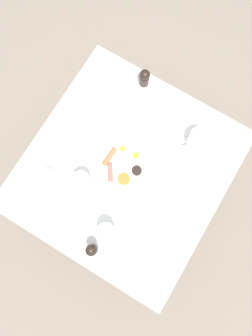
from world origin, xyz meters
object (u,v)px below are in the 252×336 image
at_px(teacup_with_saucer_left, 48,177).
at_px(napkin_folded, 173,201).
at_px(breakfast_plate, 123,164).
at_px(teapot_far, 107,98).
at_px(spoon_for_tea, 71,141).
at_px(water_glass_short, 82,182).
at_px(knife_by_plate, 149,269).
at_px(teapot_near, 201,141).
at_px(fork_by_plate, 159,119).
at_px(water_glass_tall, 106,232).
at_px(pepper_grinder, 92,250).
at_px(salt_grinder, 144,78).

distance_m(teacup_with_saucer_left, napkin_folded, 0.62).
height_order(breakfast_plate, teapot_far, teapot_far).
bearing_deg(spoon_for_tea, teapot_far, 79.80).
relative_size(teapot_far, spoon_for_tea, 1.26).
distance_m(water_glass_short, napkin_folded, 0.45).
bearing_deg(water_glass_short, knife_by_plate, -20.87).
relative_size(teapot_near, fork_by_plate, 1.07).
bearing_deg(teapot_far, spoon_for_tea, 32.99).
bearing_deg(water_glass_tall, water_glass_short, 147.79).
bearing_deg(napkin_folded, pepper_grinder, -118.47).
height_order(teapot_far, water_glass_short, teapot_far).
xyz_separation_m(water_glass_short, spoon_for_tea, (-0.17, 0.15, -0.06)).
height_order(teacup_with_saucer_left, water_glass_short, water_glass_short).
bearing_deg(teacup_with_saucer_left, salt_grinder, 77.74).
bearing_deg(teapot_far, breakfast_plate, 88.41).
relative_size(pepper_grinder, napkin_folded, 0.73).
xyz_separation_m(pepper_grinder, fork_by_plate, (-0.06, 0.72, -0.06)).
bearing_deg(fork_by_plate, breakfast_plate, -96.56).
height_order(pepper_grinder, fork_by_plate, pepper_grinder).
xyz_separation_m(teapot_near, teapot_far, (-0.51, -0.05, 0.00)).
xyz_separation_m(teacup_with_saucer_left, fork_by_plate, (0.31, 0.54, -0.02)).
distance_m(water_glass_short, fork_by_plate, 0.50).
bearing_deg(teapot_near, spoon_for_tea, -21.13).
height_order(water_glass_tall, napkin_folded, water_glass_tall).
bearing_deg(breakfast_plate, water_glass_tall, -72.09).
distance_m(knife_by_plate, spoon_for_tea, 0.73).
bearing_deg(napkin_folded, water_glass_short, -160.33).
relative_size(teacup_with_saucer_left, napkin_folded, 0.89).
height_order(breakfast_plate, spoon_for_tea, breakfast_plate).
bearing_deg(teapot_far, teapot_near, 138.45).
xyz_separation_m(breakfast_plate, water_glass_short, (-0.12, -0.18, 0.05)).
relative_size(teacup_with_saucer_left, spoon_for_tea, 1.06).
relative_size(teacup_with_saucer_left, water_glass_short, 1.12).
relative_size(breakfast_plate, spoon_for_tea, 2.15).
bearing_deg(pepper_grinder, knife_by_plate, 12.37).
relative_size(teapot_far, pepper_grinder, 1.44).
bearing_deg(breakfast_plate, water_glass_short, -122.33).
relative_size(teapot_far, teacup_with_saucer_left, 1.19).
distance_m(napkin_folded, knife_by_plate, 0.33).
xyz_separation_m(teapot_near, knife_by_plate, (0.09, -0.65, -0.05)).
bearing_deg(napkin_folded, teacup_with_saucer_left, -159.69).
bearing_deg(teacup_with_saucer_left, spoon_for_tea, 92.93).
xyz_separation_m(breakfast_plate, pepper_grinder, (0.09, -0.42, 0.05)).
height_order(breakfast_plate, water_glass_tall, water_glass_tall).
bearing_deg(pepper_grinder, teapot_far, 116.51).
bearing_deg(water_glass_short, salt_grinder, 91.50).
relative_size(teacup_with_saucer_left, water_glass_tall, 1.27).
relative_size(knife_by_plate, spoon_for_tea, 1.41).
height_order(teacup_with_saucer_left, salt_grinder, salt_grinder).
bearing_deg(teapot_near, pepper_grinder, 24.95).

